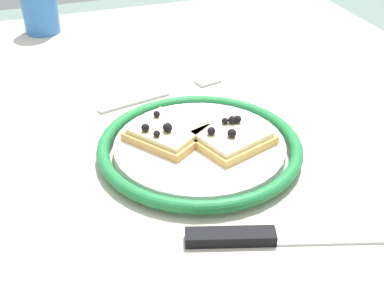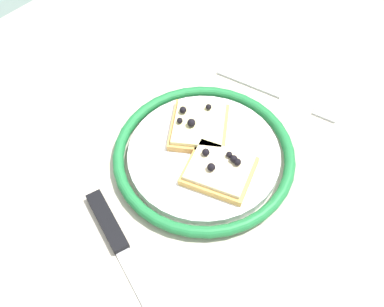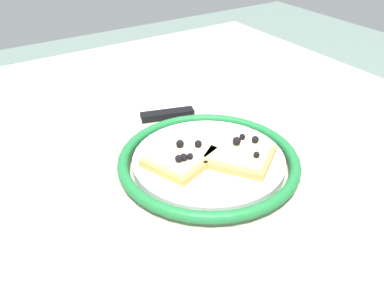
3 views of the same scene
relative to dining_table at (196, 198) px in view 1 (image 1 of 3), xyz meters
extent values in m
cube|color=#BCB29E|center=(0.00, 0.00, 0.06)|extent=(1.14, 0.95, 0.03)
cylinder|color=#4C4742|center=(-0.51, 0.42, -0.31)|extent=(0.05, 0.05, 0.71)
cylinder|color=white|center=(0.01, 0.00, 0.09)|extent=(0.21, 0.21, 0.02)
torus|color=#1E7238|center=(0.01, 0.00, 0.09)|extent=(0.25, 0.25, 0.02)
cube|color=gold|center=(0.03, 0.04, 0.10)|extent=(0.10, 0.11, 0.01)
cube|color=beige|center=(0.03, 0.04, 0.11)|extent=(0.09, 0.10, 0.01)
sphere|color=black|center=(0.04, 0.03, 0.12)|extent=(0.01, 0.01, 0.01)
sphere|color=black|center=(0.01, 0.04, 0.12)|extent=(0.01, 0.01, 0.01)
sphere|color=black|center=(0.02, 0.01, 0.12)|extent=(0.01, 0.01, 0.01)
sphere|color=black|center=(0.01, 0.05, 0.12)|extent=(0.01, 0.01, 0.01)
sphere|color=black|center=(0.01, 0.05, 0.12)|extent=(0.01, 0.01, 0.01)
cube|color=tan|center=(-0.01, -0.03, 0.10)|extent=(0.12, 0.12, 0.01)
cube|color=beige|center=(-0.01, -0.03, 0.11)|extent=(0.10, 0.10, 0.01)
sphere|color=black|center=(-0.04, -0.04, 0.12)|extent=(0.01, 0.01, 0.01)
sphere|color=black|center=(0.00, -0.04, 0.12)|extent=(0.01, 0.01, 0.01)
sphere|color=black|center=(0.01, -0.05, 0.12)|extent=(0.01, 0.01, 0.01)
sphere|color=black|center=(-0.01, -0.06, 0.12)|extent=(0.01, 0.01, 0.01)
cube|color=silver|center=(0.21, 0.09, 0.08)|extent=(0.06, 0.15, 0.00)
cube|color=black|center=(0.17, -0.02, 0.09)|extent=(0.05, 0.09, 0.01)
cube|color=#B9B9B9|center=(-0.14, -0.04, 0.08)|extent=(0.04, 0.11, 0.00)
cube|color=#B9B9B9|center=(-0.17, 0.08, 0.08)|extent=(0.03, 0.04, 0.00)
cylinder|color=#3372BF|center=(-0.48, -0.14, 0.13)|extent=(0.06, 0.06, 0.10)
camera|label=1|loc=(0.53, -0.19, 0.44)|focal=49.92mm
camera|label=2|loc=(0.29, 0.23, 0.60)|focal=42.03mm
camera|label=3|loc=(-0.37, 0.27, 0.41)|focal=38.56mm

